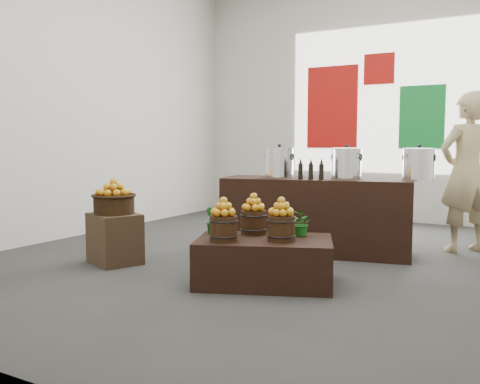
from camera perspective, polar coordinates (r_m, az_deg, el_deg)
The scene contains 24 objects.
ground at distance 6.15m, azimuth 3.47°, elevation -6.98°, with size 7.00×7.00×0.00m, color #31312F.
back_wall at distance 9.29m, azimuth 13.39°, elevation 9.50°, with size 6.00×0.04×4.00m, color beige.
back_opening at distance 9.19m, azimuth 15.17°, elevation 9.50°, with size 3.20×0.02×2.40m, color white.
deco_red_left at distance 9.45m, azimuth 9.80°, elevation 8.89°, with size 0.90×0.04×1.40m, color #AD110D.
deco_green_right at distance 9.02m, azimuth 18.82°, elevation 7.57°, with size 0.70×0.04×1.00m, color #137D2D.
deco_red_upper at distance 9.26m, azimuth 14.62°, elevation 12.60°, with size 0.50×0.04×0.50m, color #AD110D.
crate at distance 5.96m, azimuth -13.21°, elevation -4.85°, with size 0.54×0.44×0.54m, color brown.
wicker_basket at distance 5.91m, azimuth -13.29°, elevation -1.32°, with size 0.43×0.43×0.20m, color black.
apples_in_basket at distance 5.89m, azimuth -13.33°, elevation 0.51°, with size 0.34×0.34×0.18m, color #AD1105, non-canonical shape.
display_table at distance 4.99m, azimuth 2.58°, elevation -7.40°, with size 1.23×0.76×0.43m, color black.
apple_bucket_front_left at distance 4.80m, azimuth -1.77°, elevation -3.92°, with size 0.25×0.25×0.23m, color #371D0F.
apples_in_bucket_front_left at distance 4.77m, azimuth -1.77°, elevation -1.59°, with size 0.19×0.19×0.17m, color #AD1105, non-canonical shape.
apple_bucket_front_right at distance 4.82m, azimuth 4.41°, elevation -3.89°, with size 0.25×0.25×0.23m, color #371D0F.
apples_in_bucket_front_right at distance 4.79m, azimuth 4.43°, elevation -1.57°, with size 0.19×0.19×0.17m, color #AD1105, non-canonical shape.
apple_bucket_rear at distance 5.16m, azimuth 1.45°, elevation -3.26°, with size 0.25×0.25×0.23m, color #371D0F.
apples_in_bucket_rear at distance 5.14m, azimuth 1.46°, elevation -1.09°, with size 0.19×0.19×0.17m, color #AD1105, non-canonical shape.
herb_garnish_right at distance 5.08m, azimuth 6.62°, elevation -3.33°, with size 0.22×0.19×0.24m, color #156518.
herb_garnish_left at distance 5.17m, azimuth -2.91°, elevation -3.02°, with size 0.15×0.12×0.27m, color #156518.
counter at distance 6.37m, azimuth 8.08°, elevation -2.53°, with size 2.17×0.69×0.89m, color black.
stock_pot_left at distance 6.40m, azimuth 4.22°, elevation 3.05°, with size 0.34×0.34×0.34m, color silver.
stock_pot_center at distance 6.27m, azimuth 11.28°, elevation 2.91°, with size 0.34×0.34×0.34m, color silver.
stock_pot_right at distance 6.25m, azimuth 18.52°, elevation 2.72°, with size 0.34×0.34×0.34m, color silver.
oil_cruets at distance 6.10m, azimuth 7.85°, elevation 2.48°, with size 0.24×0.06×0.25m, color black, non-canonical shape.
shopper at distance 6.88m, azimuth 22.97°, elevation 1.93°, with size 0.69×0.46×1.90m, color tan.
Camera 1 is at (2.68, -5.37, 1.32)m, focal length 40.00 mm.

